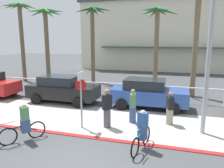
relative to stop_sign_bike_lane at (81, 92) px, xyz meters
The scene contains 19 objects.
ground_plane 7.24m from the stop_sign_bike_lane, 80.66° to the left, with size 80.00×80.00×0.00m, color #424447.
sidewalk_strip 2.33m from the stop_sign_bike_lane, 45.23° to the left, with size 44.00×4.00×0.02m, color #ADAAA0.
curb_paint 2.19m from the stop_sign_bike_lane, 36.51° to the right, with size 44.00×0.24×0.03m, color maroon.
building_backdrop 23.36m from the stop_sign_bike_lane, 84.43° to the left, with size 21.96×9.65×9.15m.
rail_fence 5.63m from the stop_sign_bike_lane, 78.15° to the left, with size 23.88×0.08×1.04m.
stop_sign_bike_lane is the anchor object (origin of this frame).
streetlight_curb 5.83m from the stop_sign_bike_lane, ahead, with size 0.24×2.54×7.50m.
palm_tree_1 14.11m from the stop_sign_bike_lane, 137.73° to the left, with size 2.73×3.28×7.28m.
palm_tree_2 10.99m from the stop_sign_bike_lane, 129.73° to the left, with size 3.38×3.17×6.52m.
palm_tree_3 11.71m from the stop_sign_bike_lane, 108.41° to the left, with size 3.62×3.51×6.86m.
palm_tree_4 9.66m from the stop_sign_bike_lane, 74.89° to the left, with size 2.91×3.12×6.37m.
palm_tree_5 9.94m from the stop_sign_bike_lane, 55.57° to the left, with size 3.45×3.17×7.38m.
car_black_1 4.61m from the stop_sign_bike_lane, 129.11° to the left, with size 4.40×2.02×1.69m.
car_blue_2 4.68m from the stop_sign_bike_lane, 57.72° to the left, with size 4.40×2.02×1.69m.
cyclist_black_0 2.63m from the stop_sign_bike_lane, 131.79° to the right, with size 1.11×1.51×1.50m.
cyclist_teal_1 3.29m from the stop_sign_bike_lane, 22.54° to the right, with size 0.45×1.79×1.50m.
pedestrian_0 2.60m from the stop_sign_bike_lane, 31.46° to the left, with size 0.35×0.43×1.66m.
pedestrian_1 4.19m from the stop_sign_bike_lane, 22.10° to the left, with size 0.40×0.46×1.58m.
pedestrian_2 1.42m from the stop_sign_bike_lane, 18.40° to the left, with size 0.45×0.48×1.79m.
Camera 1 is at (2.81, -5.60, 3.92)m, focal length 35.39 mm.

